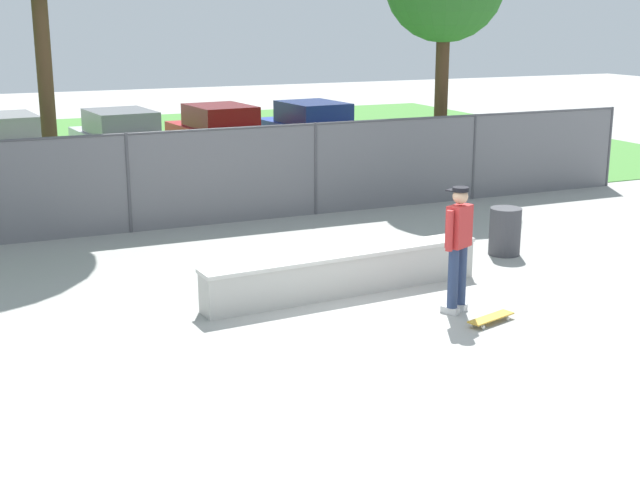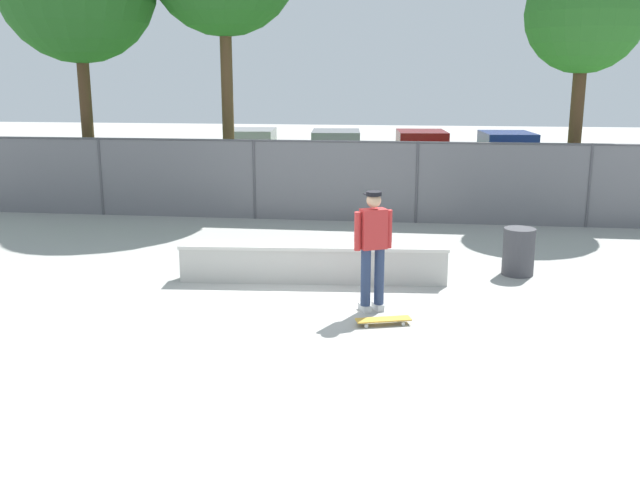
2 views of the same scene
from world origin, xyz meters
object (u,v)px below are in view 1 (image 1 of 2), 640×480
at_px(car_silver, 120,140).
at_px(car_red, 219,133).
at_px(concrete_ledge, 344,273).
at_px(skateboarder, 458,243).
at_px(trash_bin, 505,231).
at_px(car_blue, 311,129).
at_px(car_white, 4,145).
at_px(skateboard, 491,318).

xyz_separation_m(car_silver, car_red, (2.90, 0.23, 0.00)).
distance_m(concrete_ledge, car_red, 12.81).
bearing_deg(skateboarder, trash_bin, 43.07).
height_order(car_red, trash_bin, car_red).
bearing_deg(trash_bin, car_blue, 84.11).
bearing_deg(car_white, trash_bin, -57.34).
xyz_separation_m(car_blue, trash_bin, (-1.19, -11.54, -0.41)).
distance_m(skateboarder, car_silver, 14.01).
distance_m(skateboard, car_red, 14.72).
distance_m(car_white, car_blue, 8.72).
distance_m(car_red, trash_bin, 11.88).
bearing_deg(skateboarder, car_white, 109.70).
bearing_deg(car_white, skateboard, -70.35).
bearing_deg(car_blue, car_silver, -179.96).
bearing_deg(skateboarder, concrete_ledge, 127.42).
bearing_deg(skateboarder, skateboard, -71.57).
bearing_deg(car_blue, car_red, 175.43).
bearing_deg(car_red, skateboard, -92.62).
bearing_deg(car_red, car_blue, -4.57).
height_order(concrete_ledge, skateboarder, skateboarder).
height_order(concrete_ledge, car_blue, car_blue).
distance_m(concrete_ledge, skateboarder, 1.95).
bearing_deg(car_white, skateboarder, -70.30).
xyz_separation_m(car_white, car_blue, (8.72, -0.20, 0.00)).
xyz_separation_m(car_silver, car_blue, (5.71, 0.00, 0.00)).
height_order(car_blue, trash_bin, car_blue).
relative_size(skateboard, trash_bin, 0.97).
bearing_deg(trash_bin, car_red, 97.84).
relative_size(skateboarder, car_blue, 0.42).
relative_size(concrete_ledge, car_red, 1.07).
height_order(skateboard, car_silver, car_silver).
height_order(car_white, car_red, same).
bearing_deg(car_white, car_silver, -3.92).
bearing_deg(concrete_ledge, skateboarder, -52.58).
bearing_deg(skateboard, car_white, 109.65).
height_order(concrete_ledge, car_red, car_red).
xyz_separation_m(skateboard, car_red, (0.67, 14.68, 0.77)).
height_order(skateboarder, car_red, skateboarder).
bearing_deg(car_silver, skateboard, -81.25).
relative_size(car_red, trash_bin, 5.11).
distance_m(concrete_ledge, car_blue, 13.32).
relative_size(skateboarder, car_silver, 0.42).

